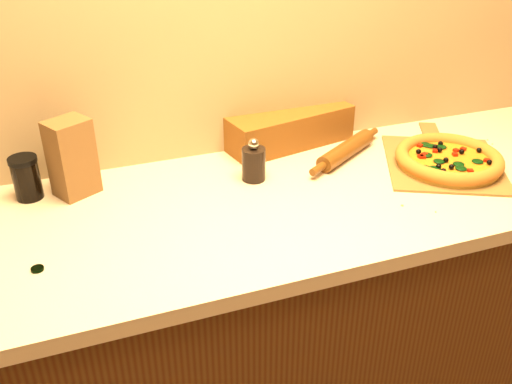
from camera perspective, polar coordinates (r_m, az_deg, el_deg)
name	(u,v)px	position (r m, az deg, el deg)	size (l,w,h in m)	color
cabinet	(277,330)	(1.80, 2.12, -13.65)	(2.80, 0.65, 0.86)	#48220F
countertop	(280,204)	(1.52, 2.42, -1.20)	(2.84, 0.68, 0.04)	beige
pizza_peel	(442,161)	(1.78, 18.13, 2.93)	(0.45, 0.52, 0.01)	brown
pizza	(449,159)	(1.75, 18.72, 3.13)	(0.31, 0.31, 0.04)	#B2812C
bottle_cap	(37,269)	(1.33, -21.02, -7.19)	(0.03, 0.03, 0.01)	black
pepper_grinder	(254,163)	(1.58, -0.23, 2.94)	(0.07, 0.07, 0.12)	black
rolling_pin	(346,150)	(1.73, 8.99, 4.16)	(0.33, 0.21, 0.05)	#5A330F
bread_bag	(290,128)	(1.79, 3.46, 6.37)	(0.40, 0.13, 0.11)	#643113
paper_bag	(72,158)	(1.56, -17.93, 3.27)	(0.10, 0.08, 0.21)	brown
dark_jar	(26,178)	(1.60, -21.99, 1.33)	(0.07, 0.07, 0.12)	black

